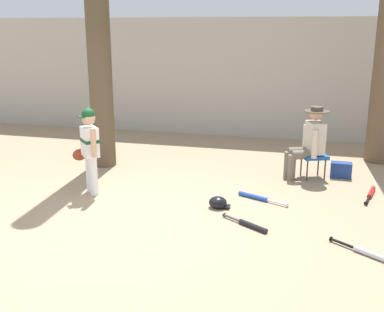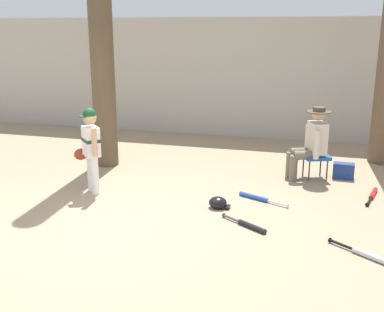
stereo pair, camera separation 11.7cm
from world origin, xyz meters
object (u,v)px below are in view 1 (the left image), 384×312
seated_spectator (309,141)px  handbag_beside_stool (341,170)px  bat_red_barrel (371,194)px  bat_blue_youth (257,197)px  batting_helmet_black (218,203)px  tree_near_player (97,15)px  young_ballplayer (89,145)px  bat_black_composite (249,225)px  bat_aluminum_silver (368,253)px  folding_stool (314,157)px

seated_spectator → handbag_beside_stool: 0.77m
bat_red_barrel → seated_spectator: bearing=145.5°
bat_blue_youth → batting_helmet_black: size_ratio=2.52×
tree_near_player → young_ballplayer: (0.44, -1.43, -1.89)m
bat_black_composite → bat_aluminum_silver: 1.44m
young_ballplayer → seated_spectator: size_ratio=1.09×
tree_near_player → seated_spectator: (3.60, 0.14, -1.99)m
tree_near_player → folding_stool: 4.33m
folding_stool → bat_aluminum_silver: bearing=-77.1°
tree_near_player → bat_black_composite: tree_near_player is taller
tree_near_player → bat_red_barrel: (4.55, -0.52, -2.60)m
young_ballplayer → folding_stool: young_ballplayer is taller
tree_near_player → bat_red_barrel: bearing=-6.5°
folding_stool → bat_red_barrel: size_ratio=0.69×
young_ballplayer → seated_spectator: (3.16, 1.57, -0.10)m
bat_red_barrel → young_ballplayer: bearing=-167.4°
bat_black_composite → batting_helmet_black: (-0.52, 0.55, 0.04)m
seated_spectator → bat_red_barrel: size_ratio=1.61×
bat_blue_youth → bat_red_barrel: bearing=19.8°
tree_near_player → folding_stool: (3.69, 0.17, -2.27)m
bat_red_barrel → batting_helmet_black: (-2.12, -1.04, 0.04)m
young_ballplayer → seated_spectator: young_ballplayer is taller
tree_near_player → batting_helmet_black: 3.85m
bat_red_barrel → batting_helmet_black: 2.36m
seated_spectator → handbag_beside_stool: size_ratio=3.53×
bat_blue_youth → bat_black_composite: bearing=-88.5°
bat_red_barrel → handbag_beside_stool: bearing=115.9°
tree_near_player → handbag_beside_stool: bearing=4.1°
handbag_beside_stool → bat_red_barrel: bearing=-64.1°
folding_stool → young_ballplayer: bearing=-153.7°
folding_stool → bat_aluminum_silver: size_ratio=0.77×
bat_blue_youth → bat_aluminum_silver: same height
young_ballplayer → folding_stool: (3.25, 1.60, -0.38)m
folding_stool → batting_helmet_black: folding_stool is taller
bat_red_barrel → bat_black_composite: 2.26m
young_ballplayer → tree_near_player: bearing=107.2°
bat_aluminum_silver → batting_helmet_black: 2.13m
young_ballplayer → bat_blue_youth: (2.47, 0.33, -0.71)m
tree_near_player → young_ballplayer: tree_near_player is taller
bat_red_barrel → bat_blue_youth: bearing=-160.2°
bat_aluminum_silver → batting_helmet_black: batting_helmet_black is taller
bat_blue_youth → folding_stool: bearing=58.7°
handbag_beside_stool → bat_blue_youth: handbag_beside_stool is taller
folding_stool → seated_spectator: bearing=-159.4°
bat_blue_youth → bat_red_barrel: (1.63, 0.59, 0.00)m
young_ballplayer → batting_helmet_black: (1.98, -0.13, -0.67)m
young_ballplayer → handbag_beside_stool: bearing=25.0°
folding_stool → handbag_beside_stool: folding_stool is taller
handbag_beside_stool → bat_black_composite: (-1.21, -2.41, -0.10)m
tree_near_player → seated_spectator: size_ratio=4.99×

